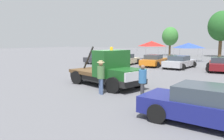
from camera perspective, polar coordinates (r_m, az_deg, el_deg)
ground_plane at (r=14.06m, az=-1.74°, el=-4.11°), size 160.00×160.00×0.00m
tow_truck at (r=13.65m, az=-0.83°, el=-0.35°), size 5.72×3.41×2.51m
foreground_car at (r=8.10m, az=25.29°, el=-8.73°), size 5.17×2.23×1.34m
person_near_truck at (r=10.63m, az=7.98°, el=-2.53°), size 0.38×0.38×1.70m
person_at_hood at (r=11.63m, az=-2.92°, el=-1.17°), size 0.40×0.40×1.82m
parked_car_charcoal at (r=28.95m, az=-3.45°, el=3.10°), size 2.57×4.40×1.34m
parked_car_cream at (r=26.64m, az=3.64°, el=2.73°), size 2.43×4.24×1.34m
parked_car_orange at (r=25.75m, az=10.88°, el=2.46°), size 2.59×4.91×1.34m
parked_car_silver at (r=24.37m, az=17.21°, el=1.99°), size 2.90×4.89×1.34m
parked_car_maroon at (r=23.35m, az=26.40°, el=1.32°), size 2.89×4.87×1.34m
canopy_tent_red at (r=35.30m, az=10.31°, el=6.78°), size 3.50×3.50×2.92m
canopy_tent_blue at (r=33.81m, az=19.38°, el=6.07°), size 3.39×3.39×2.65m
tree_center at (r=46.59m, az=14.94°, el=8.47°), size 3.25×3.25×5.80m
tree_right at (r=45.49m, az=26.67°, el=10.20°), size 4.72×4.72×8.42m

